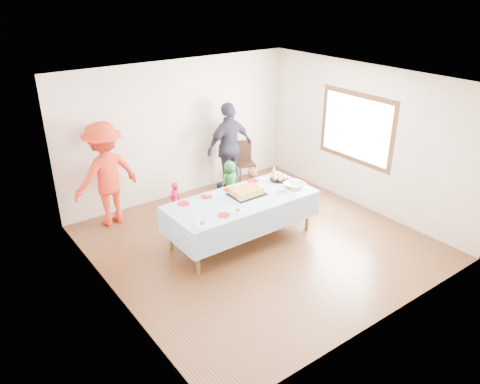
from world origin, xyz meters
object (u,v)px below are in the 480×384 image
at_px(dining_chair, 244,159).
at_px(adult_left, 106,174).
at_px(party_table, 242,202).
at_px(birthday_cake, 247,192).

height_order(dining_chair, adult_left, adult_left).
bearing_deg(party_table, adult_left, 128.56).
xyz_separation_m(party_table, birthday_cake, (0.16, 0.07, 0.10)).
bearing_deg(party_table, dining_chair, 52.18).
bearing_deg(adult_left, dining_chair, 172.86).
bearing_deg(dining_chair, birthday_cake, -106.55).
distance_m(birthday_cake, adult_left, 2.50).
relative_size(birthday_cake, adult_left, 0.30).
distance_m(birthday_cake, dining_chair, 2.46).
height_order(party_table, dining_chair, dining_chair).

